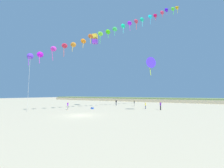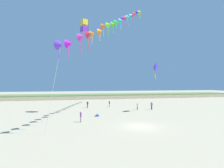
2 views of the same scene
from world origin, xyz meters
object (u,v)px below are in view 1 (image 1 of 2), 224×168
(beach_cooler, at_px, (92,108))
(large_kite_mid_trail, at_px, (150,63))
(person_mid_center, at_px, (134,103))
(person_far_right, at_px, (68,105))
(person_near_left, at_px, (145,105))
(person_near_right, at_px, (161,105))
(large_kite_low_lead, at_px, (95,39))
(person_far_left, at_px, (116,102))

(beach_cooler, bearing_deg, large_kite_mid_trail, 10.08)
(person_mid_center, xyz_separation_m, beach_cooler, (-4.68, -11.90, -0.69))
(person_far_right, bearing_deg, person_near_left, 38.08)
(person_near_right, xyz_separation_m, person_mid_center, (-8.44, 6.27, -0.10))
(person_near_right, distance_m, person_mid_center, 10.51)
(large_kite_low_lead, bearing_deg, person_far_left, 81.22)
(person_near_left, height_order, person_near_right, person_near_right)
(person_near_left, relative_size, person_far_right, 0.90)
(large_kite_low_lead, height_order, beach_cooler, large_kite_low_lead)
(person_near_left, xyz_separation_m, large_kite_mid_trail, (2.36, -3.81, 8.29))
(person_far_right, height_order, large_kite_mid_trail, large_kite_mid_trail)
(person_far_left, distance_m, large_kite_low_lead, 18.10)
(person_near_right, distance_m, person_far_left, 15.11)
(person_near_left, distance_m, person_far_left, 12.00)
(person_far_left, bearing_deg, person_mid_center, 3.08)
(person_mid_center, bearing_deg, large_kite_mid_trail, -52.34)
(person_mid_center, xyz_separation_m, large_kite_low_lead, (-6.73, -8.61, 16.08))
(person_near_left, xyz_separation_m, person_mid_center, (-5.15, 5.92, 0.04))
(person_near_left, xyz_separation_m, large_kite_low_lead, (-11.88, -2.69, 16.12))
(person_mid_center, bearing_deg, person_near_left, -48.99)
(person_mid_center, distance_m, beach_cooler, 12.80)
(person_near_right, height_order, person_mid_center, person_near_right)
(person_far_right, xyz_separation_m, large_kite_mid_trail, (15.24, 6.28, 8.20))
(person_far_right, bearing_deg, large_kite_low_lead, 82.34)
(person_far_left, bearing_deg, person_near_right, -23.30)
(person_far_right, distance_m, large_kite_mid_trail, 18.41)
(person_far_left, relative_size, person_far_right, 1.00)
(large_kite_low_lead, relative_size, beach_cooler, 4.12)
(person_near_right, height_order, large_kite_low_lead, large_kite_low_lead)
(person_mid_center, bearing_deg, person_far_right, -115.76)
(person_near_left, distance_m, large_kite_low_lead, 20.21)
(person_mid_center, distance_m, large_kite_low_lead, 19.44)
(large_kite_low_lead, distance_m, beach_cooler, 17.21)
(person_mid_center, distance_m, large_kite_mid_trail, 14.80)
(person_far_right, bearing_deg, person_far_left, 81.75)
(large_kite_low_lead, bearing_deg, person_mid_center, 51.98)
(person_near_left, height_order, large_kite_low_lead, large_kite_low_lead)
(person_near_left, relative_size, large_kite_mid_trail, 0.43)
(person_mid_center, relative_size, person_far_right, 0.95)
(person_mid_center, relative_size, person_far_left, 0.95)
(person_near_left, height_order, large_kite_mid_trail, large_kite_mid_trail)
(person_far_left, xyz_separation_m, beach_cooler, (0.77, -11.61, -0.74))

